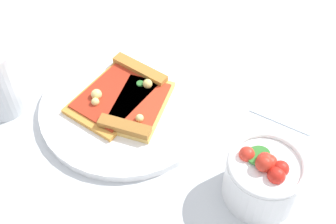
{
  "coord_description": "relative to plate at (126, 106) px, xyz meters",
  "views": [
    {
      "loc": [
        -0.28,
        0.35,
        0.57
      ],
      "look_at": [
        -0.05,
        -0.04,
        0.03
      ],
      "focal_mm": 48.96,
      "sensor_mm": 36.0,
      "label": 1
    }
  ],
  "objects": [
    {
      "name": "pizza_slice_near",
      "position": [
        -0.02,
        0.01,
        0.01
      ],
      "size": [
        0.11,
        0.14,
        0.02
      ],
      "color": "#E5B256",
      "rests_on": "plate"
    },
    {
      "name": "pizza_slice_far",
      "position": [
        0.02,
        -0.01,
        0.01
      ],
      "size": [
        0.11,
        0.16,
        0.02
      ],
      "color": "gold",
      "rests_on": "plate"
    },
    {
      "name": "ground_plane",
      "position": [
        -0.02,
        0.03,
        -0.01
      ],
      "size": [
        2.4,
        2.4,
        0.0
      ],
      "primitive_type": "plane",
      "color": "silver",
      "rests_on": "ground"
    },
    {
      "name": "plate",
      "position": [
        0.0,
        0.0,
        0.0
      ],
      "size": [
        0.28,
        0.28,
        0.01
      ],
      "primitive_type": "cylinder",
      "color": "white",
      "rests_on": "ground_plane"
    },
    {
      "name": "paper_napkin",
      "position": [
        -0.22,
        -0.16,
        -0.01
      ],
      "size": [
        0.1,
        0.13,
        0.0
      ],
      "primitive_type": "cube",
      "rotation": [
        0.0,
        0.0,
        0.01
      ],
      "color": "white",
      "rests_on": "ground_plane"
    },
    {
      "name": "salad_bowl",
      "position": [
        -0.25,
        0.04,
        0.03
      ],
      "size": [
        0.11,
        0.11,
        0.09
      ],
      "color": "white",
      "rests_on": "ground_plane"
    }
  ]
}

